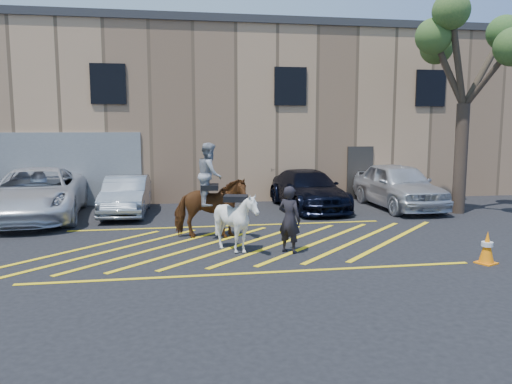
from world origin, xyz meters
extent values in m
plane|color=black|center=(0.00, 0.00, 0.00)|extent=(90.00, 90.00, 0.00)
imported|color=silver|center=(-6.10, 4.41, 0.84)|extent=(3.22, 6.21, 1.67)
imported|color=gray|center=(-3.28, 4.77, 0.67)|extent=(1.54, 4.09, 1.33)
imported|color=black|center=(3.22, 4.95, 0.70)|extent=(2.31, 4.98, 1.41)
imported|color=silver|center=(6.58, 4.58, 0.84)|extent=(2.03, 4.98, 1.69)
imported|color=black|center=(1.06, -1.24, 0.81)|extent=(0.69, 0.69, 1.62)
cube|color=tan|center=(0.00, 12.00, 3.50)|extent=(32.00, 10.00, 7.00)
cube|color=#2D2D30|center=(0.00, 12.00, 7.15)|extent=(32.20, 10.20, 0.30)
cube|color=black|center=(-4.00, 6.96, 4.60)|extent=(1.30, 0.08, 1.50)
cube|color=black|center=(3.00, 6.96, 4.60)|extent=(1.30, 0.08, 1.50)
cube|color=black|center=(9.00, 6.96, 4.60)|extent=(1.30, 0.08, 1.50)
cube|color=#38332D|center=(6.00, 6.96, 1.10)|extent=(1.10, 0.08, 2.20)
cube|color=yellow|center=(-4.20, -0.30, 0.01)|extent=(4.20, 4.20, 0.01)
cube|color=yellow|center=(-3.15, -0.30, 0.01)|extent=(4.20, 4.20, 0.01)
cube|color=yellow|center=(-2.10, -0.30, 0.01)|extent=(4.20, 4.20, 0.01)
cube|color=yellow|center=(-1.05, -0.30, 0.01)|extent=(4.20, 4.20, 0.01)
cube|color=yellow|center=(0.00, -0.30, 0.01)|extent=(4.20, 4.20, 0.01)
cube|color=yellow|center=(1.05, -0.30, 0.01)|extent=(4.20, 4.20, 0.01)
cube|color=yellow|center=(2.10, -0.30, 0.01)|extent=(4.20, 4.20, 0.01)
cube|color=yellow|center=(3.15, -0.30, 0.01)|extent=(4.20, 4.20, 0.01)
cube|color=yellow|center=(4.20, -0.30, 0.01)|extent=(4.20, 4.20, 0.01)
cube|color=yellow|center=(0.00, 2.20, 0.01)|extent=(9.50, 0.12, 0.01)
cube|color=yellow|center=(0.00, -2.80, 0.01)|extent=(9.50, 0.12, 0.01)
imported|color=#592F15|center=(-0.71, 0.62, 0.83)|extent=(2.05, 1.11, 1.66)
imported|color=gray|center=(-0.71, 0.62, 1.75)|extent=(0.73, 0.89, 1.69)
cube|color=black|center=(-0.71, 0.62, 1.41)|extent=(0.52, 0.61, 0.14)
imported|color=white|center=(-0.20, -0.97, 0.74)|extent=(1.45, 1.57, 1.48)
cube|color=black|center=(-0.20, -0.97, 1.32)|extent=(0.65, 0.57, 0.14)
cube|color=orange|center=(5.16, -2.92, 0.01)|extent=(0.50, 0.50, 0.03)
cone|color=orange|center=(5.16, -2.92, 0.38)|extent=(0.32, 0.32, 0.70)
cylinder|color=silver|center=(5.16, -2.92, 0.44)|extent=(0.25, 0.25, 0.10)
cylinder|color=#423628|center=(8.20, 3.20, 1.90)|extent=(0.44, 0.44, 3.80)
cylinder|color=#4D412E|center=(8.98, 3.33, 4.97)|extent=(1.76, 0.51, 2.68)
cylinder|color=#46322A|center=(8.12, 4.05, 4.80)|extent=(0.33, 1.88, 2.34)
cylinder|color=#47382B|center=(7.59, 3.20, 4.85)|extent=(1.40, 0.20, 2.39)
cylinder|color=#45392A|center=(8.54, 2.47, 4.59)|extent=(0.78, 1.62, 1.96)
cylinder|color=#4C3E2E|center=(7.72, 2.92, 5.20)|extent=(1.16, 0.77, 3.11)
sphere|color=#47672C|center=(9.76, 3.47, 6.24)|extent=(1.20, 1.20, 1.20)
sphere|color=#48682C|center=(8.05, 4.91, 5.91)|extent=(1.20, 1.20, 1.20)
sphere|color=#456029|center=(6.98, 3.20, 6.00)|extent=(1.20, 1.20, 1.20)
sphere|color=#536D2E|center=(7.25, 2.65, 6.71)|extent=(1.20, 1.20, 1.20)
camera|label=1|loc=(-1.67, -12.70, 3.03)|focal=35.00mm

